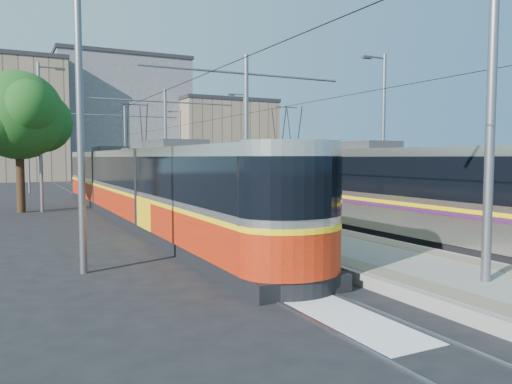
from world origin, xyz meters
TOP-DOWN VIEW (x-y plane):
  - ground at (0.00, 0.00)m, footprint 160.00×160.00m
  - platform at (0.00, 17.00)m, footprint 4.00×50.00m
  - tactile_strip_left at (-1.45, 17.00)m, footprint 0.70×50.00m
  - tactile_strip_right at (1.45, 17.00)m, footprint 0.70×50.00m
  - rails at (0.00, 17.00)m, footprint 8.71×70.00m
  - track_arrow at (-3.60, -3.00)m, footprint 1.20×5.00m
  - tram_left at (-3.60, 12.95)m, footprint 2.43×31.36m
  - tram_right at (3.60, 10.77)m, footprint 2.43×29.87m
  - catenary at (0.00, 14.15)m, footprint 9.20×70.00m
  - street_lamps at (-0.00, 21.00)m, footprint 15.18×38.22m
  - shelter at (0.01, 15.97)m, footprint 0.69×1.08m
  - tree at (-8.21, 18.52)m, footprint 5.21×4.81m
  - building_centre at (6.00, 64.00)m, footprint 18.36×14.28m
  - building_right at (20.00, 58.00)m, footprint 14.28×10.20m

SIDE VIEW (x-z plane):
  - ground at x=0.00m, z-range 0.00..0.00m
  - track_arrow at x=-3.60m, z-range 0.00..0.01m
  - rails at x=0.00m, z-range 0.00..0.03m
  - platform at x=0.00m, z-range 0.00..0.30m
  - tactile_strip_left at x=-1.45m, z-range 0.30..0.31m
  - tactile_strip_right at x=1.45m, z-range 0.30..0.31m
  - shelter at x=0.01m, z-range 0.36..2.69m
  - tram_left at x=-3.60m, z-range -1.04..4.46m
  - tram_right at x=3.60m, z-range -0.89..4.61m
  - street_lamps at x=0.00m, z-range 0.18..8.18m
  - catenary at x=0.00m, z-range 1.02..8.02m
  - tree at x=-8.21m, z-range 1.33..8.90m
  - building_right at x=20.00m, z-range 0.01..11.49m
  - building_centre at x=6.00m, z-range 0.01..17.31m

